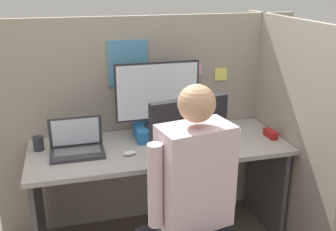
{
  "coord_description": "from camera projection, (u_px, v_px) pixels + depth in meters",
  "views": [
    {
      "loc": [
        -0.54,
        -1.93,
        1.73
      ],
      "look_at": [
        0.01,
        0.15,
        0.96
      ],
      "focal_mm": 42.0,
      "sensor_mm": 36.0,
      "label": 1
    }
  ],
  "objects": [
    {
      "name": "paper_box",
      "position": [
        158.0,
        131.0,
        2.61
      ],
      "size": [
        0.3,
        0.21,
        0.08
      ],
      "color": "#236BAD",
      "rests_on": "desk"
    },
    {
      "name": "mouse",
      "position": [
        129.0,
        153.0,
        2.35
      ],
      "size": [
        0.07,
        0.04,
        0.03
      ],
      "color": "silver",
      "rests_on": "desk"
    },
    {
      "name": "cubicle_panel_right",
      "position": [
        283.0,
        131.0,
        2.64
      ],
      "size": [
        0.04,
        1.24,
        1.49
      ],
      "color": "gray",
      "rests_on": "ground"
    },
    {
      "name": "carrot_toy",
      "position": [
        153.0,
        158.0,
        2.27
      ],
      "size": [
        0.05,
        0.15,
        0.05
      ],
      "color": "orange",
      "rests_on": "desk"
    },
    {
      "name": "pen_cup",
      "position": [
        38.0,
        143.0,
        2.41
      ],
      "size": [
        0.06,
        0.06,
        0.09
      ],
      "color": "#28282D",
      "rests_on": "desk"
    },
    {
      "name": "office_chair",
      "position": [
        191.0,
        211.0,
        2.06
      ],
      "size": [
        0.55,
        0.59,
        1.14
      ],
      "color": "black",
      "rests_on": "ground"
    },
    {
      "name": "coffee_mug",
      "position": [
        211.0,
        127.0,
        2.69
      ],
      "size": [
        0.09,
        0.09,
        0.08
      ],
      "color": "teal",
      "rests_on": "desk"
    },
    {
      "name": "laptop",
      "position": [
        77.0,
        147.0,
        2.37
      ],
      "size": [
        0.32,
        0.2,
        0.22
      ],
      "color": "#2D2D33",
      "rests_on": "desk"
    },
    {
      "name": "monitor",
      "position": [
        157.0,
        93.0,
        2.53
      ],
      "size": [
        0.55,
        0.17,
        0.42
      ],
      "color": "#232328",
      "rests_on": "paper_box"
    },
    {
      "name": "person",
      "position": [
        196.0,
        200.0,
        1.84
      ],
      "size": [
        0.47,
        0.45,
        1.28
      ],
      "color": "black",
      "rests_on": "ground"
    },
    {
      "name": "desk",
      "position": [
        160.0,
        168.0,
        2.56
      ],
      "size": [
        1.63,
        0.62,
        0.71
      ],
      "color": "#9E9993",
      "rests_on": "ground"
    },
    {
      "name": "stapler",
      "position": [
        270.0,
        134.0,
        2.62
      ],
      "size": [
        0.05,
        0.12,
        0.05
      ],
      "color": "#A31919",
      "rests_on": "desk"
    },
    {
      "name": "cubicle_panel_back",
      "position": [
        148.0,
        122.0,
        2.8
      ],
      "size": [
        2.13,
        0.05,
        1.49
      ],
      "color": "gray",
      "rests_on": "ground"
    }
  ]
}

